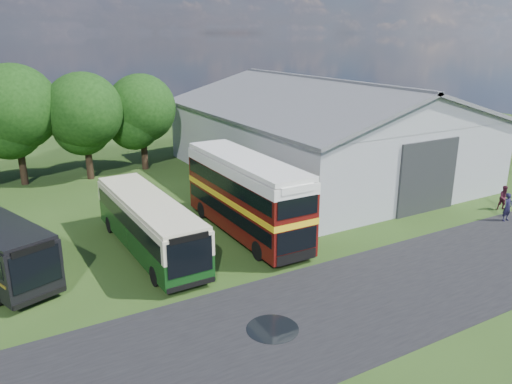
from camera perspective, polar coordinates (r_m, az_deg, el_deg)
ground at (r=24.31m, az=1.18°, el=-11.10°), size 120.00×120.00×0.00m
asphalt_road at (r=23.79m, az=11.38°, el=-12.18°), size 60.00×8.00×0.02m
puddle at (r=21.45m, az=1.90°, el=-15.41°), size 2.20×2.20×0.01m
storage_shed at (r=43.65m, az=7.37°, el=7.59°), size 18.80×24.80×8.15m
tree_mid at (r=43.49m, az=-25.91°, el=8.64°), size 6.80×6.80×9.60m
tree_right_a at (r=43.22m, az=-19.07°, el=8.72°), size 6.26×6.26×8.83m
tree_right_b at (r=45.21m, az=-12.97°, el=9.27°), size 5.98×5.98×8.45m
shrub_front at (r=31.64m, az=4.29°, el=-4.08°), size 1.70×1.70×1.70m
shrub_mid at (r=33.19m, az=2.36°, el=-2.98°), size 1.60×1.60×1.60m
shrub_back at (r=34.80m, az=0.61°, el=-1.97°), size 1.80×1.80×1.80m
bus_green_single at (r=28.24m, az=-12.14°, el=-3.58°), size 2.85×11.31×3.10m
bus_maroon_double at (r=29.95m, az=-1.17°, el=-0.47°), size 2.89×11.08×4.76m
visitor_a at (r=36.23m, az=26.81°, el=-1.57°), size 0.69×0.46×1.88m
visitor_b at (r=38.42m, az=26.52°, el=-0.63°), size 1.05×0.98×1.72m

